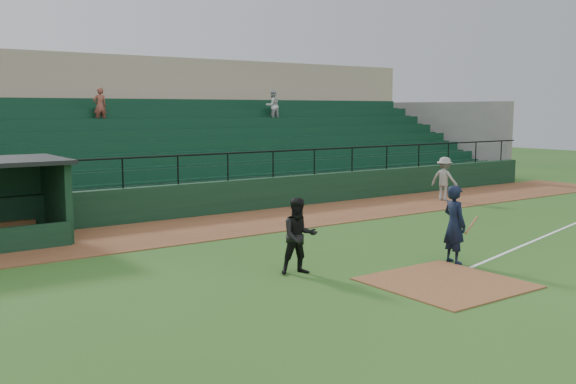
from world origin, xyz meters
TOP-DOWN VIEW (x-y plane):
  - ground at (0.00, 0.00)m, footprint 90.00×90.00m
  - warning_track at (0.00, 8.00)m, footprint 40.00×4.00m
  - home_plate_dirt at (0.00, -1.00)m, footprint 3.00×3.00m
  - foul_line at (8.00, 1.20)m, footprint 17.49×4.44m
  - stadium_structure at (-0.00, 16.46)m, footprint 38.00×13.08m
  - batter_at_plate at (1.61, 0.16)m, footprint 1.09×0.78m
  - umpire at (-2.14, 1.55)m, footprint 1.03×0.91m
  - runner at (9.90, 7.71)m, footprint 0.94×1.30m

SIDE VIEW (x-z plane):
  - ground at x=0.00m, z-range 0.00..0.00m
  - foul_line at x=8.00m, z-range 0.00..0.01m
  - warning_track at x=0.00m, z-range 0.00..0.03m
  - home_plate_dirt at x=0.00m, z-range 0.00..0.03m
  - umpire at x=-2.14m, z-range 0.00..1.79m
  - runner at x=9.90m, z-range 0.03..1.83m
  - batter_at_plate at x=1.61m, z-range 0.00..1.96m
  - stadium_structure at x=0.00m, z-range -0.90..5.50m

